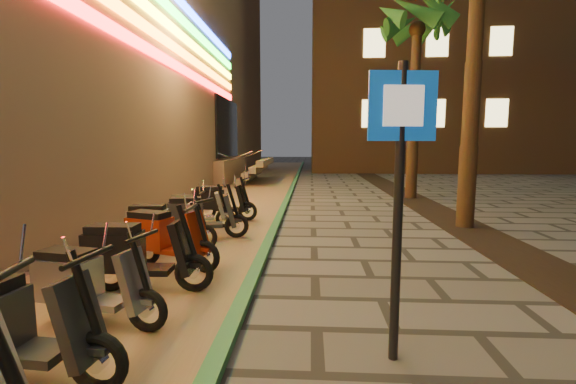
# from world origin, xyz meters

# --- Properties ---
(parking_strip) EXTENTS (3.40, 60.00, 0.01)m
(parking_strip) POSITION_xyz_m (-2.60, 10.00, 0.01)
(parking_strip) COLOR #8C7251
(parking_strip) RESTS_ON ground
(green_curb) EXTENTS (0.18, 60.00, 0.10)m
(green_curb) POSITION_xyz_m (-0.90, 10.00, 0.05)
(green_curb) COLOR #2A713E
(green_curb) RESTS_ON ground
(planting_strip) EXTENTS (1.20, 40.00, 0.02)m
(planting_strip) POSITION_xyz_m (3.60, 5.00, 0.01)
(planting_strip) COLOR black
(planting_strip) RESTS_ON ground
(apartment_block) EXTENTS (18.00, 16.06, 25.00)m
(apartment_block) POSITION_xyz_m (9.00, 32.00, 12.50)
(apartment_block) COLOR brown
(apartment_block) RESTS_ON ground
(palm_d) EXTENTS (2.97, 3.02, 7.16)m
(palm_d) POSITION_xyz_m (3.60, 12.00, 5.94)
(palm_d) COLOR #472D19
(palm_d) RESTS_ON ground
(pedestrian_sign) EXTENTS (0.58, 0.11, 2.65)m
(pedestrian_sign) POSITION_xyz_m (0.69, 1.13, 1.72)
(pedestrian_sign) COLOR black
(pedestrian_sign) RESTS_ON ground
(scooter_4) EXTENTS (1.65, 0.59, 1.16)m
(scooter_4) POSITION_xyz_m (-2.51, 0.57, 0.50)
(scooter_4) COLOR black
(scooter_4) RESTS_ON ground
(scooter_5) EXTENTS (1.53, 0.66, 1.07)m
(scooter_5) POSITION_xyz_m (-2.49, 1.63, 0.47)
(scooter_5) COLOR black
(scooter_5) RESTS_ON ground
(scooter_6) EXTENTS (1.68, 0.59, 1.18)m
(scooter_6) POSITION_xyz_m (-2.41, 2.59, 0.51)
(scooter_6) COLOR black
(scooter_6) RESTS_ON ground
(scooter_7) EXTENTS (1.63, 0.87, 1.16)m
(scooter_7) POSITION_xyz_m (-2.42, 3.63, 0.50)
(scooter_7) COLOR black
(scooter_7) RESTS_ON ground
(scooter_8) EXTENTS (1.60, 0.61, 1.12)m
(scooter_8) POSITION_xyz_m (-2.80, 4.54, 0.49)
(scooter_8) COLOR black
(scooter_8) RESTS_ON ground
(scooter_9) EXTENTS (1.64, 0.77, 1.15)m
(scooter_9) POSITION_xyz_m (-2.38, 5.45, 0.50)
(scooter_9) COLOR black
(scooter_9) RESTS_ON ground
(scooter_10) EXTENTS (1.47, 0.79, 1.05)m
(scooter_10) POSITION_xyz_m (-2.75, 6.38, 0.46)
(scooter_10) COLOR black
(scooter_10) RESTS_ON ground
(scooter_11) EXTENTS (1.62, 0.59, 1.14)m
(scooter_11) POSITION_xyz_m (-2.46, 7.53, 0.50)
(scooter_11) COLOR black
(scooter_11) RESTS_ON ground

